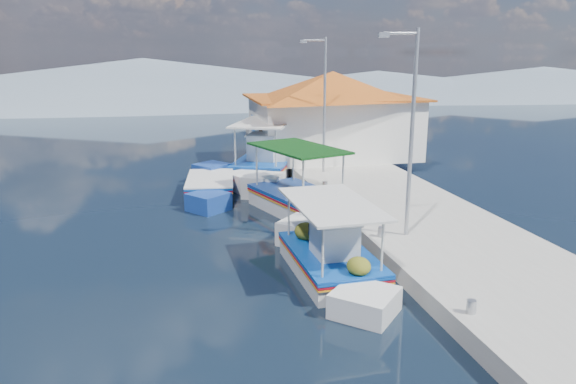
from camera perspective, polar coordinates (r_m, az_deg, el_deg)
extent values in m
plane|color=black|center=(13.74, -2.08, -10.55)|extent=(160.00, 160.00, 0.00)
cube|color=#A7A59C|center=(20.73, 11.07, -1.31)|extent=(5.00, 44.00, 0.50)
cylinder|color=#A5A8AD|center=(12.18, 18.90, -11.46)|extent=(0.20, 0.20, 0.30)
cylinder|color=#A5A8AD|center=(16.30, 9.88, -4.18)|extent=(0.20, 0.20, 0.30)
cylinder|color=#A5A8AD|center=(21.74, 3.95, 0.77)|extent=(0.20, 0.20, 0.30)
cylinder|color=#A5A8AD|center=(27.41, 0.43, 3.70)|extent=(0.20, 0.20, 0.30)
cube|color=silver|center=(14.75, 4.53, -7.97)|extent=(2.04, 3.82, 0.82)
cube|color=silver|center=(16.96, 2.42, -4.48)|extent=(1.93, 1.93, 0.91)
cube|color=silver|center=(12.65, 7.35, -12.06)|extent=(1.88, 1.88, 0.78)
cube|color=#0B419B|center=(14.60, 4.56, -6.59)|extent=(2.11, 3.94, 0.05)
cube|color=#A40E1D|center=(14.63, 4.56, -6.84)|extent=(2.11, 3.94, 0.04)
cube|color=#F9AA1B|center=(14.65, 4.55, -7.06)|extent=(2.11, 3.94, 0.03)
cube|color=#0B419B|center=(14.58, 4.57, -6.37)|extent=(2.12, 3.90, 0.04)
cube|color=brown|center=(14.59, 4.57, -6.46)|extent=(1.89, 3.74, 0.04)
cube|color=silver|center=(14.19, 4.87, -5.04)|extent=(1.09, 1.16, 0.95)
cube|color=silver|center=(14.03, 4.91, -3.14)|extent=(1.19, 1.25, 0.05)
cylinder|color=beige|center=(15.66, 0.46, -2.25)|extent=(0.06, 0.06, 1.38)
cylinder|color=beige|center=(16.00, 5.83, -1.96)|extent=(0.06, 0.06, 1.38)
cylinder|color=beige|center=(12.74, 3.10, -6.30)|extent=(0.06, 0.06, 1.38)
cylinder|color=beige|center=(13.16, 9.60, -5.80)|extent=(0.06, 0.06, 1.38)
cube|color=silver|center=(14.15, 4.68, -1.23)|extent=(2.14, 3.83, 0.06)
ellipsoid|color=#454813|center=(15.54, 2.22, -4.13)|extent=(0.66, 0.72, 0.49)
ellipsoid|color=#454813|center=(16.08, 3.99, -3.64)|extent=(0.55, 0.61, 0.41)
ellipsoid|color=#454813|center=(13.17, 7.05, -7.89)|extent=(0.59, 0.65, 0.44)
sphere|color=#FF4008|center=(15.08, 7.30, -3.22)|extent=(0.35, 0.35, 0.35)
cube|color=silver|center=(20.28, 1.04, -1.44)|extent=(3.29, 4.41, 1.00)
cube|color=silver|center=(22.79, 1.71, 0.70)|extent=(2.03, 2.03, 1.11)
cube|color=silver|center=(17.85, 0.21, -3.69)|extent=(1.98, 1.98, 0.95)
cube|color=#0B419B|center=(20.16, 1.04, -0.17)|extent=(3.39, 4.54, 0.06)
cube|color=#A40E1D|center=(20.18, 1.04, -0.40)|extent=(3.39, 4.54, 0.05)
cube|color=#F9AA1B|center=(20.20, 1.04, -0.60)|extent=(3.39, 4.54, 0.04)
cube|color=navy|center=(20.14, 1.04, 0.04)|extent=(3.40, 4.51, 0.05)
cube|color=brown|center=(20.15, 1.04, -0.05)|extent=(3.11, 4.28, 0.05)
cylinder|color=beige|center=(21.65, -0.74, 3.28)|extent=(0.07, 0.07, 1.69)
cylinder|color=beige|center=(21.50, 3.74, 3.17)|extent=(0.07, 0.07, 1.69)
cylinder|color=beige|center=(18.46, -2.07, 1.28)|extent=(0.07, 0.07, 1.69)
cylinder|color=beige|center=(18.28, 3.18, 1.13)|extent=(0.07, 0.07, 1.69)
cube|color=#0B390F|center=(19.79, 1.07, 4.70)|extent=(3.39, 4.45, 0.07)
cube|color=navy|center=(22.79, -8.24, 0.20)|extent=(2.21, 3.65, 0.97)
cube|color=navy|center=(24.99, -9.25, 1.72)|extent=(1.85, 1.85, 1.07)
cube|color=navy|center=(20.66, -7.06, -1.27)|extent=(1.80, 1.80, 0.91)
cube|color=#0B419B|center=(22.69, -8.28, 1.29)|extent=(2.27, 3.76, 0.06)
cube|color=#A40E1D|center=(22.71, -8.27, 1.09)|extent=(2.27, 3.76, 0.05)
cube|color=#F9AA1B|center=(22.72, -8.27, 0.92)|extent=(2.27, 3.76, 0.04)
cube|color=silver|center=(22.67, -8.29, 1.46)|extent=(2.29, 3.73, 0.05)
cube|color=brown|center=(22.68, -8.28, 1.39)|extent=(2.05, 3.56, 0.05)
cube|color=silver|center=(26.35, -2.42, 2.35)|extent=(3.97, 5.10, 1.07)
cube|color=silver|center=(28.84, -5.75, 3.63)|extent=(2.21, 2.21, 1.18)
cube|color=silver|center=(24.03, 1.44, 1.15)|extent=(2.14, 2.14, 1.01)
cube|color=#0B419B|center=(26.25, -2.43, 3.40)|extent=(4.09, 5.25, 0.07)
cube|color=#A40E1D|center=(26.27, -2.43, 3.21)|extent=(4.09, 5.25, 0.06)
cube|color=#F9AA1B|center=(26.29, -2.43, 3.04)|extent=(4.09, 5.25, 0.04)
cube|color=#0B419B|center=(26.24, -2.43, 3.57)|extent=(4.09, 5.22, 0.06)
cube|color=brown|center=(26.24, -2.43, 3.50)|extent=(3.76, 4.94, 0.06)
cube|color=silver|center=(25.85, -2.03, 4.73)|extent=(1.77, 1.86, 1.24)
cube|color=silver|center=(25.75, -2.05, 6.13)|extent=(1.93, 2.01, 0.07)
cylinder|color=beige|center=(27.20, -6.35, 5.74)|extent=(0.08, 0.08, 1.80)
cylinder|color=beige|center=(28.17, -2.99, 6.12)|extent=(0.08, 0.08, 1.80)
cylinder|color=beige|center=(24.01, -1.82, 4.64)|extent=(0.08, 0.08, 1.80)
cylinder|color=beige|center=(25.10, 1.76, 5.08)|extent=(0.08, 0.08, 1.80)
cube|color=silver|center=(25.96, -2.48, 7.40)|extent=(4.08, 5.14, 0.08)
cube|color=silver|center=(28.76, 4.69, 6.89)|extent=(8.00, 6.00, 3.00)
cube|color=#C8621B|center=(28.60, 4.75, 9.97)|extent=(8.64, 6.48, 0.10)
pyramid|color=#C8621B|center=(28.55, 4.78, 11.27)|extent=(10.49, 10.49, 1.40)
cube|color=brown|center=(26.96, -2.86, 5.33)|extent=(0.06, 1.00, 2.00)
cube|color=#0B419B|center=(29.32, -3.70, 7.26)|extent=(0.06, 1.20, 0.90)
cylinder|color=#A5A8AD|center=(15.95, 13.00, 5.81)|extent=(0.12, 0.12, 6.00)
cylinder|color=#A5A8AD|center=(15.58, 11.89, 16.19)|extent=(1.00, 0.08, 0.08)
cube|color=#A5A8AD|center=(15.38, 10.11, 16.11)|extent=(0.30, 0.14, 0.14)
cylinder|color=#A5A8AD|center=(24.33, 3.89, 9.06)|extent=(0.12, 0.12, 6.00)
cylinder|color=#A5A8AD|center=(24.08, 2.83, 15.81)|extent=(1.00, 0.08, 0.08)
cube|color=#A5A8AD|center=(23.96, 1.63, 15.71)|extent=(0.30, 0.14, 0.14)
cone|color=slate|center=(68.38, -15.07, 11.29)|extent=(96.00, 96.00, 5.50)
cone|color=slate|center=(73.58, 9.45, 11.12)|extent=(76.80, 76.80, 3.80)
cone|color=slate|center=(86.01, 25.40, 10.55)|extent=(89.60, 89.60, 4.20)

